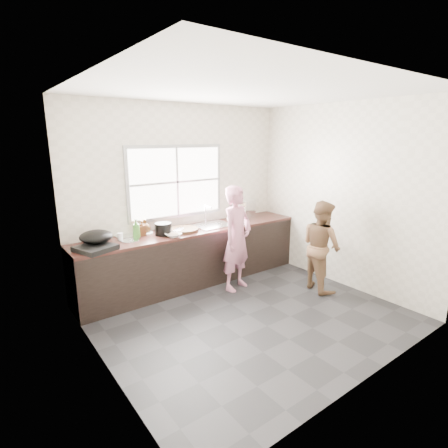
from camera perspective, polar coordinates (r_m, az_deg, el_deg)
floor at (r=4.63m, az=3.94°, el=-14.57°), size 3.60×3.20×0.01m
ceiling at (r=4.10m, az=4.61°, el=20.96°), size 3.60×3.20×0.01m
wall_back at (r=5.45m, az=-6.87°, el=4.86°), size 3.60×0.01×2.70m
wall_left at (r=3.30m, az=-20.22°, el=-1.88°), size 0.01×3.20×2.70m
wall_right at (r=5.49m, az=18.70°, el=4.29°), size 0.01×3.20×2.70m
wall_front at (r=3.16m, az=23.62°, el=-2.88°), size 3.60×0.01×2.70m
cabinet at (r=5.42m, az=-4.91°, el=-5.42°), size 3.60×0.62×0.82m
countertop at (r=5.29m, az=-5.01°, el=-1.02°), size 3.60×0.64×0.04m
sink at (r=5.47m, az=-1.90°, el=-0.21°), size 0.55×0.45×0.02m
faucet at (r=5.60m, az=-3.08°, el=1.63°), size 0.02×0.02×0.30m
window_frame at (r=5.36m, az=-7.79°, el=6.84°), size 1.60×0.05×1.10m
window_glazing at (r=5.34m, az=-7.65°, el=6.81°), size 1.50×0.01×1.00m
woman at (r=5.11m, az=2.12°, el=-2.91°), size 0.60×0.48×1.44m
person_side at (r=5.29m, az=15.57°, el=-3.43°), size 0.64×0.75×1.33m
cutting_board at (r=5.18m, az=-6.53°, el=-0.93°), size 0.54×0.54×0.04m
cleaver at (r=5.11m, az=-7.42°, el=-0.89°), size 0.23×0.21×0.01m
bowl_mince at (r=4.89m, az=-8.27°, el=-1.82°), size 0.25×0.25×0.05m
bowl_crabs at (r=5.65m, az=1.82°, el=0.57°), size 0.24×0.24×0.07m
bowl_held at (r=5.50m, az=2.25°, el=0.16°), size 0.25×0.25×0.07m
black_pot at (r=5.01m, az=-9.90°, el=-0.80°), size 0.31×0.31×0.17m
plate_food at (r=5.13m, az=-12.73°, el=-1.46°), size 0.28×0.28×0.02m
bottle_green at (r=4.90m, az=-14.14°, el=-0.75°), size 0.14×0.14×0.27m
bottle_brown_tall at (r=5.03m, az=-13.29°, el=-0.73°), size 0.10×0.10×0.20m
bottle_brown_short at (r=5.16m, az=-12.75°, el=-0.42°), size 0.15×0.15×0.18m
glass_jar at (r=4.87m, az=-16.59°, el=-2.02°), size 0.09×0.09×0.10m
burner at (r=4.55m, az=-20.26°, el=-3.71°), size 0.52×0.52×0.06m
wok at (r=4.65m, az=-20.15°, el=-1.93°), size 0.50×0.50×0.15m
dish_rack at (r=6.08m, az=3.23°, el=2.62°), size 0.48×0.41×0.30m
pot_lid_left at (r=4.83m, az=-15.05°, el=-2.61°), size 0.29×0.29×0.01m
pot_lid_right at (r=5.07m, az=-15.83°, el=-1.86°), size 0.31×0.31×0.01m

